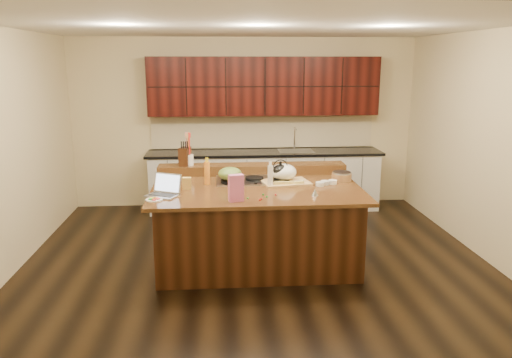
{
  "coord_description": "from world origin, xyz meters",
  "views": [
    {
      "loc": [
        -0.43,
        -5.57,
        2.35
      ],
      "look_at": [
        0.0,
        0.05,
        1.0
      ],
      "focal_mm": 35.0,
      "sensor_mm": 36.0,
      "label": 1
    }
  ],
  "objects": [
    {
      "name": "vinegar_bottle",
      "position": [
        0.16,
        -0.02,
        1.04
      ],
      "size": [
        0.08,
        0.08,
        0.25
      ],
      "primitive_type": "cylinder",
      "rotation": [
        0.0,
        0.0,
        0.42
      ],
      "color": "silver",
      "rests_on": "island"
    },
    {
      "name": "gumdrop_2",
      "position": [
        0.01,
        -0.55,
        0.93
      ],
      "size": [
        0.02,
        0.02,
        0.02
      ],
      "primitive_type": "ellipsoid",
      "color": "red",
      "rests_on": "island"
    },
    {
      "name": "gumdrop_7",
      "position": [
        0.04,
        -0.38,
        0.93
      ],
      "size": [
        0.02,
        0.02,
        0.02
      ],
      "primitive_type": "ellipsoid",
      "color": "#198C26",
      "rests_on": "island"
    },
    {
      "name": "green_bowl",
      "position": [
        -0.3,
        0.17,
        1.04
      ],
      "size": [
        0.31,
        0.31,
        0.15
      ],
      "primitive_type": "ellipsoid",
      "rotation": [
        0.0,
        0.0,
        -0.14
      ],
      "color": "olive",
      "rests_on": "cooktop"
    },
    {
      "name": "utensil_crock",
      "position": [
        -0.81,
        0.7,
        1.11
      ],
      "size": [
        0.12,
        0.12,
        0.14
      ],
      "primitive_type": "cylinder",
      "rotation": [
        0.0,
        0.0,
        -0.04
      ],
      "color": "white",
      "rests_on": "back_ledge"
    },
    {
      "name": "gumdrop_8",
      "position": [
        -0.18,
        -0.48,
        0.93
      ],
      "size": [
        0.02,
        0.02,
        0.02
      ],
      "primitive_type": "ellipsoid",
      "color": "red",
      "rests_on": "island"
    },
    {
      "name": "gumdrop_5",
      "position": [
        0.08,
        -0.47,
        0.93
      ],
      "size": [
        0.02,
        0.02,
        0.02
      ],
      "primitive_type": "ellipsoid",
      "color": "#198C26",
      "rests_on": "island"
    },
    {
      "name": "back_ledge",
      "position": [
        0.0,
        0.7,
        0.98
      ],
      "size": [
        2.4,
        0.3,
        0.12
      ],
      "primitive_type": "cube",
      "color": "black",
      "rests_on": "island"
    },
    {
      "name": "gumdrop_1",
      "position": [
        -0.21,
        -0.49,
        0.93
      ],
      "size": [
        0.02,
        0.02,
        0.02
      ],
      "primitive_type": "ellipsoid",
      "color": "#198C26",
      "rests_on": "island"
    },
    {
      "name": "gumdrop_0",
      "position": [
        -0.01,
        -0.59,
        0.93
      ],
      "size": [
        0.02,
        0.02,
        0.02
      ],
      "primitive_type": "ellipsoid",
      "color": "red",
      "rests_on": "island"
    },
    {
      "name": "ramekin_b",
      "position": [
        0.74,
        -0.02,
        0.94
      ],
      "size": [
        0.11,
        0.11,
        0.04
      ],
      "primitive_type": "cylinder",
      "rotation": [
        0.0,
        0.0,
        0.09
      ],
      "color": "white",
      "rests_on": "island"
    },
    {
      "name": "knife_block",
      "position": [
        -0.85,
        0.7,
        1.16
      ],
      "size": [
        0.16,
        0.21,
        0.23
      ],
      "primitive_type": "cube",
      "rotation": [
        0.0,
        0.0,
        -0.26
      ],
      "color": "black",
      "rests_on": "back_ledge"
    },
    {
      "name": "pink_bag",
      "position": [
        -0.26,
        -0.58,
        1.06
      ],
      "size": [
        0.17,
        0.11,
        0.28
      ],
      "primitive_type": "cube",
      "rotation": [
        0.0,
        0.0,
        0.25
      ],
      "color": "pink",
      "rests_on": "island"
    },
    {
      "name": "cooktop",
      "position": [
        0.0,
        0.3,
        0.94
      ],
      "size": [
        0.92,
        0.52,
        0.05
      ],
      "color": "gray",
      "rests_on": "island"
    },
    {
      "name": "back_counter",
      "position": [
        0.3,
        2.23,
        0.98
      ],
      "size": [
        3.7,
        0.66,
        2.4
      ],
      "color": "silver",
      "rests_on": "ground"
    },
    {
      "name": "room",
      "position": [
        0.0,
        0.0,
        1.35
      ],
      "size": [
        5.52,
        5.02,
        2.72
      ],
      "color": "black",
      "rests_on": "ground"
    },
    {
      "name": "strainer_bowl",
      "position": [
        1.05,
        0.22,
        0.97
      ],
      "size": [
        0.26,
        0.26,
        0.09
      ],
      "primitive_type": "cylinder",
      "rotation": [
        0.0,
        0.0,
        -0.11
      ],
      "color": "#996B3F",
      "rests_on": "island"
    },
    {
      "name": "wooden_tray",
      "position": [
        0.35,
        0.19,
        1.02
      ],
      "size": [
        0.6,
        0.48,
        0.22
      ],
      "rotation": [
        0.0,
        0.0,
        0.18
      ],
      "color": "tan",
      "rests_on": "island"
    },
    {
      "name": "gumdrop_6",
      "position": [
        0.18,
        -0.4,
        0.93
      ],
      "size": [
        0.02,
        0.02,
        0.02
      ],
      "primitive_type": "ellipsoid",
      "color": "red",
      "rests_on": "island"
    },
    {
      "name": "oil_bottle",
      "position": [
        -0.57,
        0.15,
        1.06
      ],
      "size": [
        0.09,
        0.09,
        0.27
      ],
      "primitive_type": "cylinder",
      "rotation": [
        0.0,
        0.0,
        -0.44
      ],
      "color": "orange",
      "rests_on": "island"
    },
    {
      "name": "gumdrop_9",
      "position": [
        -0.21,
        -0.52,
        0.93
      ],
      "size": [
        0.02,
        0.02,
        0.02
      ],
      "primitive_type": "ellipsoid",
      "color": "#198C26",
      "rests_on": "island"
    },
    {
      "name": "kettle",
      "position": [
        0.3,
        0.17,
        1.05
      ],
      "size": [
        0.21,
        0.21,
        0.18
      ],
      "primitive_type": "ellipsoid",
      "rotation": [
        0.0,
        0.0,
        -0.09
      ],
      "color": "black",
      "rests_on": "cooktop"
    },
    {
      "name": "candy_plate",
      "position": [
        -1.11,
        -0.49,
        0.93
      ],
      "size": [
        0.21,
        0.21,
        0.01
      ],
      "primitive_type": "cylinder",
      "rotation": [
        0.0,
        0.0,
        0.21
      ],
      "color": "white",
      "rests_on": "island"
    },
    {
      "name": "package_box",
      "position": [
        -0.79,
        -0.05,
        0.99
      ],
      "size": [
        0.1,
        0.07,
        0.14
      ],
      "primitive_type": "cube",
      "rotation": [
        0.0,
        0.0,
        0.02
      ],
      "color": "#E2B54F",
      "rests_on": "island"
    },
    {
      "name": "gumdrop_4",
      "position": [
        -0.21,
        -0.48,
        0.93
      ],
      "size": [
        0.02,
        0.02,
        0.02
      ],
      "primitive_type": "ellipsoid",
      "color": "red",
      "rests_on": "island"
    },
    {
      "name": "island",
      "position": [
        0.0,
        0.0,
        0.46
      ],
      "size": [
        2.4,
        1.6,
        0.92
      ],
      "color": "black",
      "rests_on": "ground"
    },
    {
      "name": "gumdrop_3",
      "position": [
        -0.13,
        -0.52,
        0.93
      ],
      "size": [
        0.02,
        0.02,
        0.02
      ],
      "primitive_type": "ellipsoid",
      "color": "#198C26",
      "rests_on": "island"
    },
    {
      "name": "laptop",
      "position": [
        -1.02,
        -0.29,
        0.98
      ],
      "size": [
        0.41,
        0.38,
        0.23
      ],
      "rotation": [
        0.0,
        0.0,
        -0.46
      ],
      "color": "#B7B7BC",
      "rests_on": "island"
    },
    {
      "name": "ramekin_a",
      "position": [
        0.81,
        0.04,
        0.94
      ],
      "size": [
        0.12,
        0.12,
        0.04
      ],
      "primitive_type": "cylinder",
      "rotation": [
        0.0,
        0.0,
        -0.26
      ],
      "color": "white",
      "rests_on": "island"
    },
    {
      "name": "ramekin_c",
      "position": [
        0.91,
        0.07,
        0.94
      ],
      "size": [
        0.12,
        0.12,
        0.04
      ],
      "primitive_type": "cylinder",
      "rotation": [
        0.0,
        0.0,
        -0.25
      ],
      "color": "white",
      "rests_on": "island"
    },
    {
      "name": "kitchen_timer",
      "position": [
        0.6,
        -0.43,
        0.96
      ],
      "size": [
        0.09,
        0.09,
        0.07
      ],
      "primitive_type": "cone",
      "rotation": [
        0.0,
        0.0,
        -0.1
      ],
      "color": "silver",
      "rests_on": "island"
    }
  ]
}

